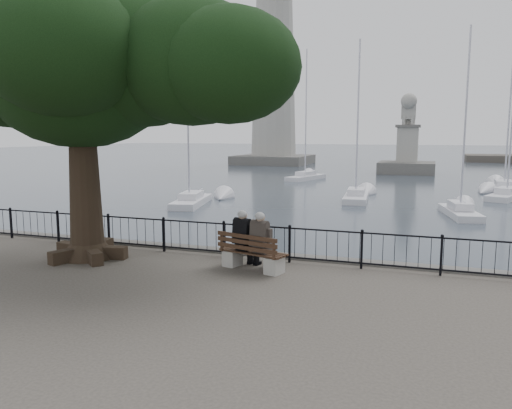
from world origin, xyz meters
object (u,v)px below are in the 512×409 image
at_px(bench, 252,257).
at_px(tree, 106,59).
at_px(person_left, 246,241).
at_px(person_right, 263,244).
at_px(lighthouse, 274,72).
at_px(lion_monument, 407,153).

relative_size(bench, tree, 0.19).
bearing_deg(person_left, bench, -37.17).
xyz_separation_m(bench, person_right, (0.31, 0.03, 0.38)).
xyz_separation_m(tree, lighthouse, (-14.10, 60.81, 7.09)).
xyz_separation_m(person_right, lion_monument, (1.43, 48.50, 0.59)).
relative_size(person_right, lion_monument, 0.17).
relative_size(person_right, tree, 0.15).
relative_size(person_left, lion_monument, 0.17).
xyz_separation_m(bench, lion_monument, (1.73, 48.52, 0.97)).
height_order(bench, lighthouse, lighthouse).
distance_m(person_right, tree, 6.63).
distance_m(bench, person_left, 0.49).
relative_size(person_right, lighthouse, 0.05).
bearing_deg(person_right, bench, -175.02).
height_order(person_left, person_right, same).
bearing_deg(tree, person_right, 3.10).
relative_size(person_left, lighthouse, 0.05).
bearing_deg(bench, lion_monument, 87.95).
xyz_separation_m(person_right, lighthouse, (-18.57, 60.57, 11.98)).
distance_m(tree, lion_monument, 49.28).
xyz_separation_m(tree, lion_monument, (5.90, 48.74, -4.29)).
distance_m(person_left, person_right, 0.57).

